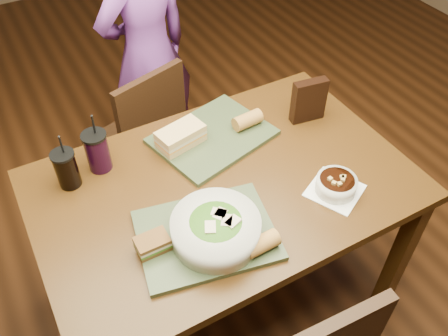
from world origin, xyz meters
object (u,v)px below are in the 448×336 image
Objects in this scene: cup_cola at (66,169)px; baguette_far at (247,120)px; soup_bowl at (336,185)px; chair_far at (149,132)px; cup_berry at (97,151)px; tray_far at (213,137)px; salad_bowl at (216,228)px; sandwich_near at (153,244)px; sandwich_far at (181,136)px; baguette_near at (262,244)px; chip_bag at (309,101)px; tray_near at (206,235)px; diner at (148,54)px; dining_table at (224,199)px.

baguette_far is at bearing -3.91° from cup_cola.
cup_cola reaches higher than soup_bowl.
baguette_far is (0.24, -0.49, 0.33)m from chair_far.
cup_berry is (-0.32, -0.42, 0.36)m from chair_far.
chair_far reaches higher than tray_far.
salad_bowl is 2.75× the size of sandwich_near.
salad_bowl reaches higher than sandwich_far.
baguette_near is 0.68m from chip_bag.
soup_bowl is 1.98× the size of baguette_far.
tray_near is 0.17m from sandwich_near.
sandwich_far is (-0.03, -0.46, 0.34)m from chair_far.
cup_berry is (-0.66, 0.50, 0.05)m from soup_bowl.
diner reaches higher than baguette_near.
sandwich_far is (-0.17, -0.76, 0.11)m from diner.
diner is 5.11× the size of salad_bowl.
dining_table is at bearing -77.85° from sandwich_far.
cup_cola reaches higher than sandwich_far.
sandwich_near is at bearing -150.61° from chip_bag.
tray_near is at bearing -98.90° from chair_far.
baguette_near is at bearing -29.47° from sandwich_near.
diner reaches higher than chair_far.
chair_far is 0.64m from cup_berry.
diner is 0.78m from sandwich_far.
cup_berry is (-0.35, 0.28, 0.17)m from dining_table.
sandwich_near is at bearing 55.24° from diner.
diner reaches higher than sandwich_near.
chip_bag is at bearing -11.07° from tray_far.
chip_bag reaches higher than dining_table.
chip_bag is (0.48, -0.55, 0.37)m from chair_far.
salad_bowl is (0.02, -0.03, 0.05)m from tray_near.
tray_far is 0.55m from cup_cola.
diner reaches higher than salad_bowl.
chip_bag is (0.34, -0.85, 0.14)m from diner.
soup_bowl is 1.26× the size of chip_bag.
sandwich_far reaches higher than tray_far.
soup_bowl is 0.58m from sandwich_far.
sandwich_near reaches higher than dining_table.
dining_table is at bearing -87.97° from chair_far.
tray_near is at bearing -54.71° from cup_cola.
tray_near is 0.71m from chip_bag.
dining_table is at bearing -153.55° from chip_bag.
salad_bowl is 0.19m from sandwich_near.
tray_far is at bearing 73.26° from diner.
salad_bowl is at bearing -97.47° from chair_far.
dining_table is at bearing -136.59° from baguette_far.
sandwich_near is at bearing -71.00° from cup_cola.
tray_far is 0.43m from cup_berry.
soup_bowl is at bearing -51.59° from sandwich_far.
baguette_far is (0.27, -0.03, -0.01)m from sandwich_far.
chair_far is at bearing 82.53° from salad_bowl.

